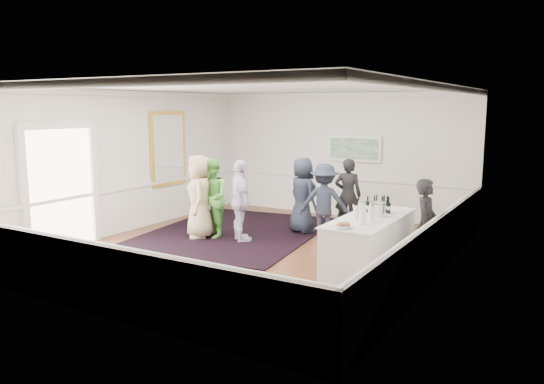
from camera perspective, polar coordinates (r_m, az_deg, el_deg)
The scene contains 23 objects.
floor at distance 10.67m, azimuth -1.46°, elevation -6.22°, with size 8.00×8.00×0.00m, color brown.
ceiling at distance 10.30m, azimuth -1.53°, elevation 11.21°, with size 7.00×8.00×0.02m, color white.
wall_left at distance 12.57m, azimuth -15.15°, elevation 3.22°, with size 0.02×8.00×3.20m, color white.
wall_right at distance 9.02m, azimuth 17.69°, elevation 0.88°, with size 0.02×8.00×3.20m, color white.
wall_back at distance 13.90m, azimuth 7.34°, elevation 4.00°, with size 7.00×0.02×3.20m, color white.
wall_front at distance 7.33m, azimuth -18.38°, elevation -0.98°, with size 7.00×0.02×3.20m, color white.
wainscoting at distance 10.55m, azimuth -1.47°, elevation -3.61°, with size 7.00×8.00×1.00m, color white, non-canonical shape.
mirror at distance 13.46m, azimuth -11.07°, elevation 4.60°, with size 0.05×1.25×1.85m.
doorway at distance 11.32m, azimuth -21.81°, elevation 1.33°, with size 0.10×1.78×2.56m.
landscape_painting at distance 13.68m, azimuth 8.81°, elevation 4.65°, with size 1.44×0.06×0.66m.
area_rug at distance 12.10m, azimuth -4.05°, elevation -4.34°, with size 3.58×4.70×0.02m, color black.
serving_table at distance 9.27m, azimuth 10.44°, elevation -5.62°, with size 0.91×2.41×0.97m.
bartender at distance 9.58m, azimuth 16.22°, elevation -3.42°, with size 0.59×0.39×1.61m, color black.
guest_tan at distance 11.57m, azimuth -7.81°, elevation -0.50°, with size 0.89×0.58×1.81m, color tan.
guest_green at distance 11.57m, azimuth -6.57°, elevation -0.65°, with size 0.85×0.66×1.74m, color #63C04C.
guest_lilac at distance 11.16m, azimuth -3.41°, elevation -0.97°, with size 1.02×0.42×1.74m, color silver.
guest_dark_a at distance 11.36m, azimuth 5.64°, elevation -1.07°, with size 1.06×0.61×1.64m, color #222838.
guest_dark_b at distance 12.21m, azimuth 8.16°, elevation -0.32°, with size 0.61×0.40×1.68m, color black.
guest_navy at distance 11.97m, azimuth 3.31°, elevation -0.35°, with size 0.84×0.54×1.71m, color #222838.
wine_bottles at distance 9.61m, azimuth 11.60°, elevation -1.23°, with size 0.43×0.28×0.31m.
juice_pitchers at distance 8.86m, azimuth 9.78°, elevation -2.27°, with size 0.39×0.62×0.24m.
ice_bucket at distance 9.27m, azimuth 11.36°, elevation -1.84°, with size 0.26×0.26×0.24m, color silver.
nut_bowl at distance 8.27m, azimuth 7.74°, elevation -3.62°, with size 0.27×0.27×0.07m.
Camera 1 is at (5.48, -8.71, 2.83)m, focal length 35.00 mm.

